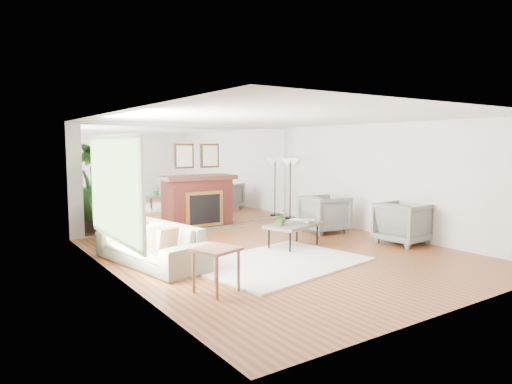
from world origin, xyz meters
TOP-DOWN VIEW (x-y plane):
  - ground at (0.00, 0.00)m, footprint 7.00×7.00m
  - wall_left at (-2.99, 0.00)m, footprint 0.02×7.00m
  - wall_right at (2.99, 0.00)m, footprint 0.02×7.00m
  - wall_back at (0.00, 3.49)m, footprint 6.00×0.02m
  - mirror_panel at (0.00, 3.47)m, footprint 5.40×0.04m
  - window_panel at (-2.96, 0.40)m, footprint 0.04×2.40m
  - fireplace at (0.00, 3.26)m, footprint 1.85×0.83m
  - area_rug at (-0.47, -0.52)m, footprint 3.17×2.51m
  - coffee_table at (0.53, 0.32)m, footprint 1.33×1.01m
  - sofa at (-2.27, 0.64)m, footprint 1.32×2.47m
  - armchair_back at (2.12, 1.16)m, footprint 1.04×1.02m
  - armchair_front at (2.60, -0.67)m, footprint 1.02×0.99m
  - side_table at (-2.09, -1.25)m, footprint 0.69×0.69m
  - potted_ficus at (-2.30, 2.61)m, footprint 1.20×1.20m
  - floor_lamp at (2.64, 3.10)m, footprint 0.54×0.30m
  - tabletop_plant at (0.20, 0.29)m, footprint 0.30×0.26m
  - fruit_bowl at (0.83, 0.23)m, footprint 0.26×0.26m
  - book at (0.76, 0.55)m, footprint 0.30×0.34m

SIDE VIEW (x-z plane):
  - ground at x=0.00m, z-range 0.00..0.00m
  - area_rug at x=-0.47m, z-range 0.00..0.03m
  - sofa at x=-2.27m, z-range 0.00..0.68m
  - armchair_back at x=2.12m, z-range 0.00..0.86m
  - armchair_front at x=2.60m, z-range 0.00..0.86m
  - coffee_table at x=0.53m, z-range 0.20..0.67m
  - book at x=0.76m, z-range 0.47..0.49m
  - fruit_bowl at x=0.83m, z-range 0.47..0.53m
  - side_table at x=-2.09m, z-range 0.21..0.83m
  - tabletop_plant at x=0.20m, z-range 0.47..0.78m
  - fireplace at x=0.00m, z-range -0.37..1.68m
  - potted_ficus at x=-2.30m, z-range 0.07..2.15m
  - wall_left at x=-2.99m, z-range 0.00..2.50m
  - wall_right at x=2.99m, z-range 0.00..2.50m
  - wall_back at x=0.00m, z-range 0.00..2.50m
  - mirror_panel at x=0.00m, z-range 0.05..2.45m
  - window_panel at x=-2.96m, z-range 0.60..2.10m
  - floor_lamp at x=2.64m, z-range 0.59..2.24m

